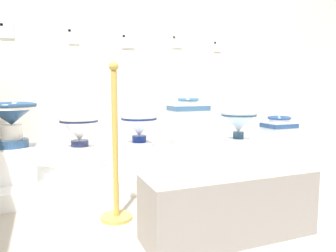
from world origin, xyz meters
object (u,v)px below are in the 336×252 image
Objects in this scene: plinth_block_broad_patterned at (238,150)px; antique_toilet_broad_patterned at (239,121)px; antique_toilet_pale_glazed at (11,116)px; plinth_block_slender_white at (139,156)px; plinth_block_central_ornate at (278,152)px; antique_toilet_central_ornate at (279,133)px; plinth_block_rightmost at (80,162)px; info_placard_fourth at (177,41)px; info_placard_fifth at (217,46)px; museum_bench at (229,205)px; antique_toilet_slender_white at (139,125)px; plinth_block_leftmost at (188,149)px; info_placard_third at (128,41)px; stanchion_post_near_left at (116,167)px; info_placard_first at (6,30)px; antique_toilet_leftmost at (188,118)px; antique_toilet_rightmost at (79,129)px; plinth_block_pale_glazed at (14,163)px; info_placard_second at (73,35)px.

antique_toilet_broad_patterned is (-0.00, 0.00, 0.32)m from plinth_block_broad_patterned.
antique_toilet_pale_glazed is 1.07× the size of plinth_block_slender_white.
antique_toilet_central_ornate reaches higher than plinth_block_central_ornate.
plinth_block_central_ornate is (0.58, 0.04, -0.07)m from plinth_block_broad_patterned.
info_placard_fourth reaches higher than plinth_block_rightmost.
info_placard_fifth reaches higher than museum_bench.
antique_toilet_slender_white is 0.61m from plinth_block_leftmost.
info_placard_third reaches higher than stanchion_post_near_left.
antique_toilet_central_ornate reaches higher than plinth_block_leftmost.
plinth_block_leftmost is 1.13m from plinth_block_central_ornate.
info_placard_first is 2.55m from museum_bench.
antique_toilet_leftmost is at bearing 166.39° from plinth_block_broad_patterned.
antique_toilet_leftmost is 1.54m from museum_bench.
antique_toilet_pale_glazed reaches higher than plinth_block_leftmost.
antique_toilet_leftmost is (1.67, 0.10, -0.08)m from antique_toilet_pale_glazed.
antique_toilet_rightmost is 1.13m from info_placard_third.
antique_toilet_slender_white is 1.71m from plinth_block_central_ornate.
plinth_block_slender_white is 1.38m from info_placard_fourth.
info_placard_fifth is at bearing 18.25° from antique_toilet_slender_white.
plinth_block_pale_glazed reaches higher than museum_bench.
antique_toilet_pale_glazed is 2.63× the size of info_placard_second.
plinth_block_slender_white is 0.31m from antique_toilet_slender_white.
antique_toilet_central_ornate is (1.66, -0.10, -0.14)m from antique_toilet_slender_white.
antique_toilet_leftmost reaches higher than antique_toilet_pale_glazed.
antique_toilet_central_ornate is at bearing -3.38° from plinth_block_slender_white.
plinth_block_leftmost is 1.33m from info_placard_third.
plinth_block_central_ornate is at bearing -22.59° from info_placard_fourth.
plinth_block_rightmost is 1.27m from info_placard_second.
antique_toilet_slender_white is at bearing 5.55° from antique_toilet_pale_glazed.
antique_toilet_slender_white is at bearing 5.55° from plinth_block_pale_glazed.
antique_toilet_slender_white is 0.35× the size of museum_bench.
info_placard_second is 0.56m from info_placard_third.
info_placard_fifth reaches higher than antique_toilet_slender_white.
antique_toilet_broad_patterned reaches higher than antique_toilet_rightmost.
stanchion_post_near_left is at bearing -158.50° from antique_toilet_central_ornate.
info_placard_fifth is (1.67, 0.40, 0.88)m from antique_toilet_rightmost.
antique_toilet_rightmost is 2.34× the size of info_placard_second.
plinth_block_broad_patterned is 1.60m from museum_bench.
antique_toilet_leftmost is at bearing 175.28° from plinth_block_central_ornate.
antique_toilet_slender_white is at bearing 176.62° from plinth_block_central_ornate.
info_placard_second is at bearing 161.85° from plinth_block_leftmost.
antique_toilet_rightmost is 1.16m from plinth_block_leftmost.
info_placard_fifth is 0.12× the size of stanchion_post_near_left.
plinth_block_pale_glazed is 2.58× the size of info_placard_first.
antique_toilet_central_ornate is at bearing 21.50° from stanchion_post_near_left.
info_placard_third reaches higher than plinth_block_leftmost.
plinth_block_rightmost is (0.55, 0.07, -0.45)m from antique_toilet_pale_glazed.
info_placard_second reaches higher than antique_toilet_central_ornate.
antique_toilet_slender_white is at bearing 172.80° from plinth_block_broad_patterned.
plinth_block_central_ornate is (2.25, -0.06, -0.07)m from plinth_block_rightmost.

